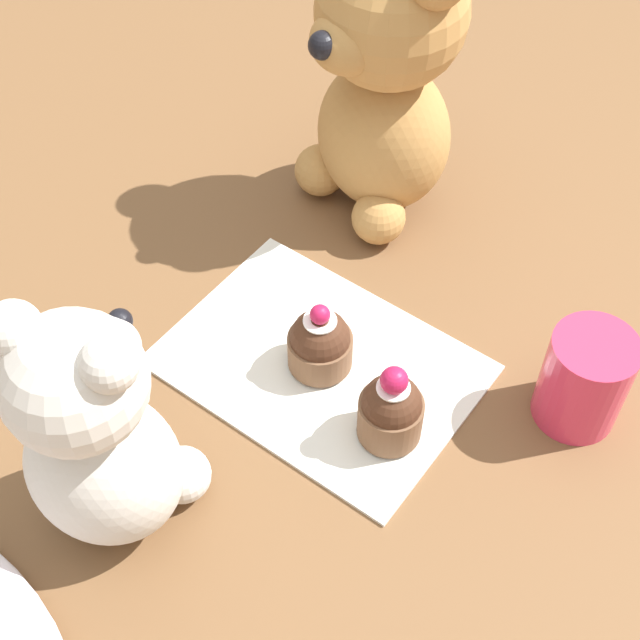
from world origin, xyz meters
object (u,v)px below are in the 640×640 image
at_px(teddy_bear_tan, 384,79).
at_px(juice_glass, 584,380).
at_px(cupcake_near_tan_bear, 319,336).
at_px(cupcake_near_cream_bear, 391,409).
at_px(teddy_bear_cream, 97,435).

height_order(teddy_bear_tan, juice_glass, teddy_bear_tan).
bearing_deg(cupcake_near_tan_bear, juice_glass, -157.56).
height_order(cupcake_near_cream_bear, cupcake_near_tan_bear, cupcake_near_cream_bear).
bearing_deg(cupcake_near_cream_bear, teddy_bear_tan, -53.69).
height_order(teddy_bear_cream, cupcake_near_cream_bear, teddy_bear_cream).
height_order(teddy_bear_cream, cupcake_near_tan_bear, teddy_bear_cream).
bearing_deg(teddy_bear_tan, cupcake_near_cream_bear, -39.67).
xyz_separation_m(cupcake_near_cream_bear, juice_glass, (-0.10, -0.10, 0.01)).
distance_m(teddy_bear_tan, juice_glass, 0.28).
height_order(teddy_bear_cream, teddy_bear_tan, teddy_bear_tan).
relative_size(cupcake_near_cream_bear, cupcake_near_tan_bear, 1.14).
relative_size(teddy_bear_cream, cupcake_near_cream_bear, 2.76).
relative_size(teddy_bear_tan, cupcake_near_tan_bear, 3.97).
bearing_deg(cupcake_near_tan_bear, teddy_bear_cream, 79.73).
bearing_deg(teddy_bear_cream, juice_glass, -143.03).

